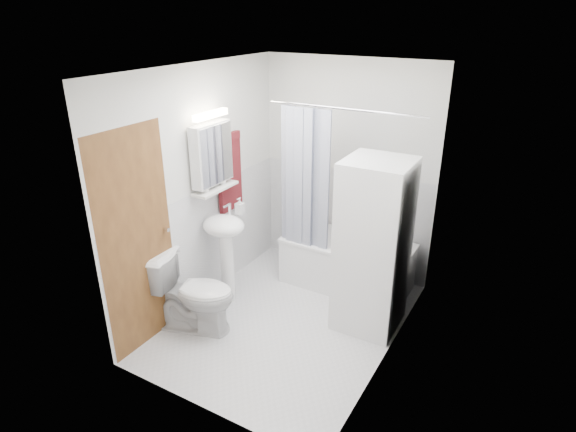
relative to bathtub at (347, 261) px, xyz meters
The scene contains 20 objects.
floor 0.99m from the bathtub, 103.15° to the right, with size 2.60×2.60×0.00m, color silver.
room_walls 1.52m from the bathtub, 103.15° to the right, with size 2.60×2.60×2.60m.
wainscot 0.73m from the bathtub, 108.92° to the right, with size 1.98×2.58×2.58m.
door 2.01m from the bathtub, 128.39° to the right, with size 0.05×2.00×2.00m.
bathtub is the anchor object (origin of this frame).
tub_spout 0.68m from the bathtub, 58.78° to the left, with size 0.04×0.04×0.12m, color silver.
curtain_rod 1.73m from the bathtub, 90.00° to the right, with size 0.02×0.02×1.56m, color silver.
shower_curtain 1.08m from the bathtub, 146.58° to the right, with size 0.55×0.02×1.45m.
sink 1.38m from the bathtub, 137.50° to the right, with size 0.44×0.37×1.04m.
medicine_cabinet 1.88m from the bathtub, 143.78° to the right, with size 0.13×0.50×0.71m.
shelf 1.65m from the bathtub, 143.42° to the right, with size 0.18×0.54×0.03m, color silver.
shower_caddy 0.95m from the bathtub, 52.00° to the left, with size 0.22×0.06×0.02m, color silver.
towel 1.61m from the bathtub, 156.23° to the right, with size 0.07×0.35×0.84m.
washer_dryer 0.89m from the bathtub, 49.35° to the right, with size 0.60×0.59×1.65m.
toilet 1.72m from the bathtub, 122.96° to the right, with size 0.44×0.78×0.77m, color white.
soap_pump 1.32m from the bathtub, 144.08° to the right, with size 0.08×0.17×0.08m, color gray.
shelf_bottle 1.75m from the bathtub, 138.72° to the right, with size 0.07×0.18×0.07m, color gray.
shelf_cup 1.63m from the bathtub, 147.64° to the right, with size 0.10×0.09×0.10m, color gray.
shampoo_a 1.00m from the bathtub, 67.11° to the left, with size 0.13×0.17×0.13m, color gray.
shampoo_b 1.00m from the bathtub, 51.44° to the left, with size 0.08×0.21×0.08m, color navy.
Camera 1 is at (1.97, -3.42, 2.84)m, focal length 30.00 mm.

